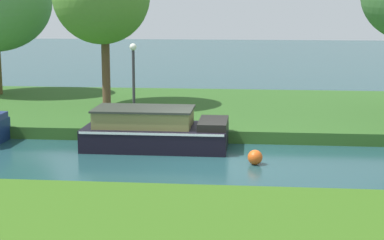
{
  "coord_description": "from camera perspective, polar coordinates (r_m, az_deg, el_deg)",
  "views": [
    {
      "loc": [
        1.18,
        -17.54,
        4.43
      ],
      "look_at": [
        -0.69,
        1.2,
        0.9
      ],
      "focal_mm": 58.43,
      "sensor_mm": 36.0,
      "label": 1
    }
  ],
  "objects": [
    {
      "name": "ground_plane",
      "position": [
        18.13,
        1.78,
        -3.53
      ],
      "size": [
        120.0,
        120.0,
        0.0
      ],
      "primitive_type": "plane",
      "color": "#1E4447"
    },
    {
      "name": "riverbank_far",
      "position": [
        24.93,
        2.89,
        0.83
      ],
      "size": [
        72.0,
        10.0,
        0.4
      ],
      "primitive_type": "cube",
      "color": "#2E5921",
      "rests_on": "ground_plane"
    },
    {
      "name": "black_barge",
      "position": [
        19.38,
        -3.41,
        -0.96
      ],
      "size": [
        4.41,
        2.1,
        1.26
      ],
      "color": "black",
      "rests_on": "ground_plane"
    },
    {
      "name": "lamp_post",
      "position": [
        21.41,
        -5.36,
        4.36
      ],
      "size": [
        0.24,
        0.24,
        2.7
      ],
      "color": "#333338",
      "rests_on": "riverbank_far"
    },
    {
      "name": "channel_buoy",
      "position": [
        17.49,
        5.78,
        -3.41
      ],
      "size": [
        0.42,
        0.42,
        0.42
      ],
      "primitive_type": "sphere",
      "color": "#E55919",
      "rests_on": "ground_plane"
    }
  ]
}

